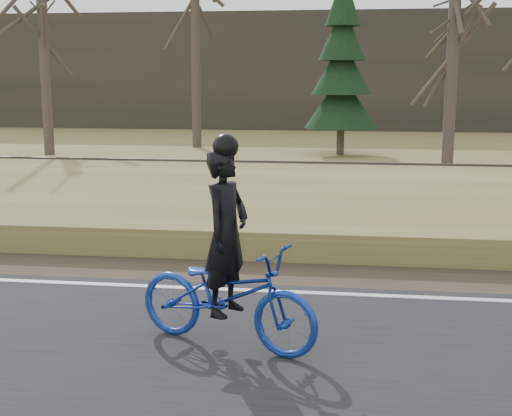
# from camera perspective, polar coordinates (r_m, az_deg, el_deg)

# --- Properties ---
(ballast) EXTENTS (120.00, 3.00, 0.45)m
(ballast) POSITION_cam_1_polar(r_m,az_deg,el_deg) (17.09, 18.13, 1.34)
(ballast) COLOR slate
(ballast) RESTS_ON ground
(railroad) EXTENTS (120.00, 2.40, 0.29)m
(railroad) POSITION_cam_1_polar(r_m,az_deg,el_deg) (17.05, 18.19, 2.35)
(railroad) COLOR black
(railroad) RESTS_ON ballast
(treeline_backdrop) EXTENTS (120.00, 4.00, 6.00)m
(treeline_backdrop) POSITION_cam_1_polar(r_m,az_deg,el_deg) (38.73, 12.61, 10.63)
(treeline_backdrop) COLOR #383328
(treeline_backdrop) RESTS_ON ground
(cyclist) EXTENTS (2.17, 1.38, 2.20)m
(cyclist) POSITION_cam_1_polar(r_m,az_deg,el_deg) (7.31, -2.36, -5.85)
(cyclist) COLOR navy
(cyclist) RESTS_ON road
(bare_tree_far_left) EXTENTS (0.36, 0.36, 7.93)m
(bare_tree_far_left) POSITION_cam_1_polar(r_m,az_deg,el_deg) (26.59, -16.62, 12.65)
(bare_tree_far_left) COLOR #51463B
(bare_tree_far_left) RESTS_ON ground
(bare_tree_left) EXTENTS (0.36, 0.36, 8.14)m
(bare_tree_left) POSITION_cam_1_polar(r_m,az_deg,el_deg) (28.24, -4.86, 13.11)
(bare_tree_left) COLOR #51463B
(bare_tree_left) RESTS_ON ground
(bare_tree_near_left) EXTENTS (0.36, 0.36, 6.69)m
(bare_tree_near_left) POSITION_cam_1_polar(r_m,az_deg,el_deg) (22.25, 15.44, 11.58)
(bare_tree_near_left) COLOR #51463B
(bare_tree_near_left) RESTS_ON ground
(conifer) EXTENTS (2.60, 2.60, 6.36)m
(conifer) POSITION_cam_1_polar(r_m,az_deg,el_deg) (25.70, 6.88, 10.96)
(conifer) COLOR #51463B
(conifer) RESTS_ON ground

